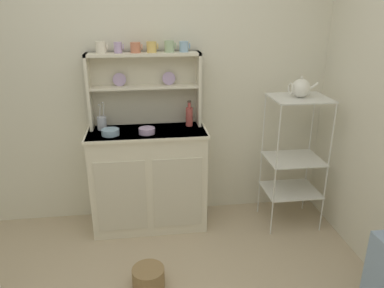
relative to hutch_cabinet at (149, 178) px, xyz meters
name	(u,v)px	position (x,y,z in m)	size (l,w,h in m)	color
wall_back	(149,83)	(0.04, 0.26, 0.79)	(3.84, 0.05, 2.50)	silver
hutch_cabinet	(149,178)	(0.00, 0.00, 0.00)	(1.01, 0.45, 0.90)	silver
hutch_shelf_unit	(144,83)	(0.00, 0.16, 0.81)	(0.94, 0.18, 0.63)	beige
bakers_rack	(295,149)	(1.26, -0.13, 0.26)	(0.47, 0.40, 1.18)	silver
floor_basket	(148,278)	(-0.04, -0.82, -0.39)	(0.23, 0.23, 0.15)	#93754C
cup_cream_0	(101,47)	(-0.33, 0.12, 1.11)	(0.10, 0.08, 0.09)	silver
cup_lilac_1	(118,47)	(-0.20, 0.12, 1.11)	(0.08, 0.06, 0.09)	#B79ECC
cup_terracotta_2	(136,47)	(-0.06, 0.12, 1.11)	(0.10, 0.08, 0.08)	#C67556
cup_gold_3	(152,47)	(0.07, 0.12, 1.11)	(0.09, 0.08, 0.09)	#DBB760
cup_sage_4	(170,46)	(0.22, 0.12, 1.11)	(0.09, 0.08, 0.09)	#9EB78E
cup_sky_5	(184,47)	(0.33, 0.12, 1.11)	(0.09, 0.07, 0.09)	#8EB2D1
bowl_mixing_large	(110,132)	(-0.29, -0.07, 0.46)	(0.14, 0.14, 0.05)	#8EB2D1
bowl_floral_medium	(147,131)	(0.00, -0.07, 0.46)	(0.13, 0.13, 0.05)	#B79ECC
jam_bottle	(189,116)	(0.37, 0.09, 0.53)	(0.06, 0.06, 0.22)	#B74C47
utensil_jar	(102,123)	(-0.37, 0.08, 0.50)	(0.08, 0.08, 0.23)	#B2B7C6
porcelain_teapot	(301,88)	(1.26, -0.13, 0.79)	(0.24, 0.15, 0.17)	white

